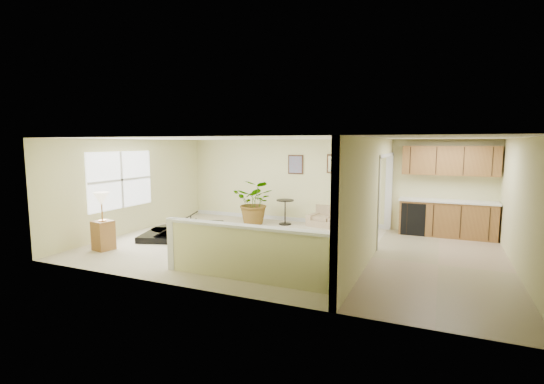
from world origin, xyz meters
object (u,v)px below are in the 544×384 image
at_px(piano, 175,215).
at_px(small_plant, 362,226).
at_px(piano_bench, 214,234).
at_px(loveseat, 332,217).
at_px(lamp_stand, 103,226).
at_px(accent_table, 285,209).
at_px(palm_plant, 255,203).

xyz_separation_m(piano, small_plant, (4.33, 2.23, -0.35)).
height_order(piano, piano_bench, piano).
bearing_deg(loveseat, lamp_stand, -118.69).
relative_size(piano_bench, accent_table, 1.02).
distance_m(piano_bench, loveseat, 3.70).
relative_size(piano, palm_plant, 1.49).
bearing_deg(small_plant, piano, -152.72).
xyz_separation_m(loveseat, accent_table, (-1.35, -0.27, 0.19)).
height_order(loveseat, palm_plant, palm_plant).
bearing_deg(small_plant, palm_plant, 179.08).
xyz_separation_m(accent_table, lamp_stand, (-2.74, -4.21, 0.08)).
bearing_deg(piano, palm_plant, 45.33).
distance_m(piano_bench, lamp_stand, 2.49).
height_order(piano, accent_table, piano).
bearing_deg(palm_plant, lamp_stand, -116.12).
relative_size(loveseat, palm_plant, 1.12).
relative_size(piano_bench, palm_plant, 0.57).
xyz_separation_m(piano_bench, loveseat, (2.07, 3.06, 0.03)).
xyz_separation_m(piano, piano_bench, (1.28, -0.20, -0.32)).
relative_size(piano, piano_bench, 2.61).
bearing_deg(palm_plant, piano_bench, -87.49).
distance_m(small_plant, lamp_stand, 6.37).
bearing_deg(accent_table, piano_bench, -104.49).
bearing_deg(accent_table, lamp_stand, -123.08).
height_order(accent_table, palm_plant, palm_plant).
xyz_separation_m(small_plant, lamp_stand, (-5.07, -3.85, 0.33)).
bearing_deg(piano_bench, lamp_stand, -144.87).
bearing_deg(piano_bench, piano, 171.27).
bearing_deg(piano, lamp_stand, -131.92).
bearing_deg(loveseat, small_plant, -19.18).
height_order(palm_plant, lamp_stand, palm_plant).
xyz_separation_m(palm_plant, small_plant, (3.15, -0.05, -0.43)).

